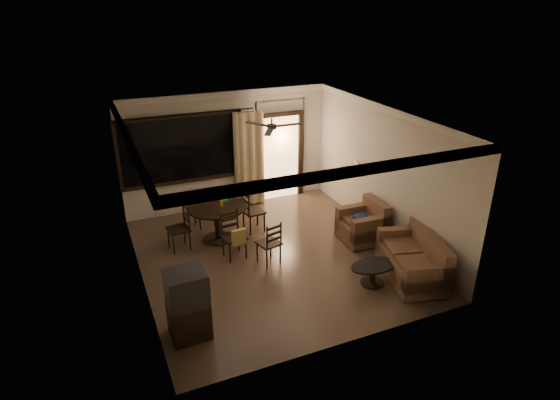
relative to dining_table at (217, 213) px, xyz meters
name	(u,v)px	position (x,y,z in m)	size (l,w,h in m)	color
ground	(273,257)	(0.78, -1.14, -0.61)	(5.50, 5.50, 0.00)	#7F6651
room_shell	(266,141)	(1.38, 0.63, 1.22)	(5.50, 6.70, 5.50)	beige
dining_table	(217,213)	(0.00, 0.00, 0.00)	(1.25, 1.25, 1.00)	black
dining_chair_west	(180,236)	(-0.83, -0.09, -0.33)	(0.46, 0.46, 0.95)	black
dining_chair_east	(253,219)	(0.83, 0.09, -0.33)	(0.46, 0.46, 0.95)	black
dining_chair_south	(235,243)	(0.09, -0.85, -0.31)	(0.46, 0.51, 0.95)	black
dining_chair_north	(204,213)	(-0.09, 0.78, -0.33)	(0.46, 0.46, 0.95)	black
tv_cabinet	(188,304)	(-1.26, -2.79, -0.05)	(0.61, 0.54, 1.12)	black
sofa	(415,261)	(2.89, -2.82, -0.28)	(1.23, 1.74, 0.84)	#492B21
armchair	(364,225)	(2.82, -1.25, -0.26)	(0.88, 0.88, 0.85)	#492B21
coffee_table	(373,271)	(2.08, -2.71, -0.36)	(0.88, 0.53, 0.39)	black
side_chair	(269,250)	(0.64, -1.31, -0.35)	(0.48, 0.48, 0.89)	black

